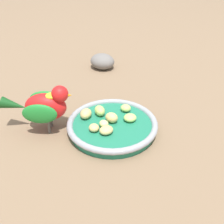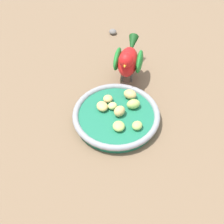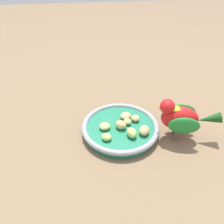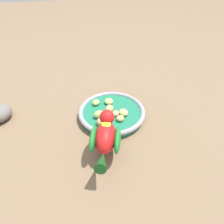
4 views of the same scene
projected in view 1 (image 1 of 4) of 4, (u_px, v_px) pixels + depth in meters
The scene contains 12 objects.
ground_plane at pixel (111, 126), 0.74m from camera, with size 4.00×4.00×0.00m, color #7A6047.
feeding_bowl at pixel (111, 126), 0.72m from camera, with size 0.23×0.23×0.03m.
apple_piece_0 at pixel (106, 130), 0.68m from camera, with size 0.03×0.03×0.02m, color tan.
apple_piece_1 at pixel (126, 108), 0.76m from camera, with size 0.03×0.02×0.02m, color #B2CC66.
apple_piece_2 at pixel (86, 114), 0.73m from camera, with size 0.04×0.03×0.02m, color tan.
apple_piece_3 at pixel (94, 128), 0.69m from camera, with size 0.03×0.02×0.02m, color tan.
apple_piece_4 at pixel (100, 111), 0.74m from camera, with size 0.04×0.03×0.03m, color #B2CC66.
apple_piece_5 at pixel (104, 124), 0.70m from camera, with size 0.02×0.02×0.02m, color #C6D17A.
apple_piece_6 at pixel (130, 118), 0.72m from camera, with size 0.03×0.03×0.02m, color #B2CC66.
apple_piece_7 at pixel (112, 118), 0.71m from camera, with size 0.03×0.03×0.03m, color tan.
parrot at pixel (44, 105), 0.69m from camera, with size 0.18×0.10×0.12m.
rock_large at pixel (102, 61), 1.03m from camera, with size 0.09×0.08×0.05m, color slate.
Camera 1 is at (0.12, 0.59, 0.44)m, focal length 46.43 mm.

